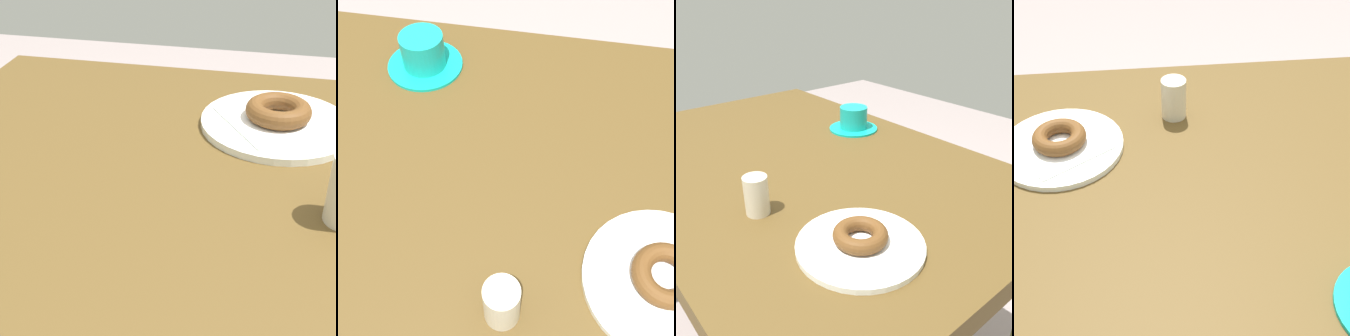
% 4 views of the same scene
% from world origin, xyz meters
% --- Properties ---
extents(table, '(1.25, 0.83, 0.77)m').
position_xyz_m(table, '(0.00, 0.00, 0.69)').
color(table, brown).
rests_on(table, ground_plane).
extents(plate_chocolate_ring, '(0.23, 0.23, 0.01)m').
position_xyz_m(plate_chocolate_ring, '(0.41, -0.13, 0.77)').
color(plate_chocolate_ring, white).
rests_on(plate_chocolate_ring, table).
extents(napkin_chocolate_ring, '(0.21, 0.21, 0.00)m').
position_xyz_m(napkin_chocolate_ring, '(0.41, -0.13, 0.78)').
color(napkin_chocolate_ring, white).
rests_on(napkin_chocolate_ring, plate_chocolate_ring).
extents(donut_chocolate_ring, '(0.10, 0.10, 0.03)m').
position_xyz_m(donut_chocolate_ring, '(0.41, -0.13, 0.80)').
color(donut_chocolate_ring, brown).
rests_on(donut_chocolate_ring, napkin_chocolate_ring).
extents(sugar_jar, '(0.05, 0.05, 0.08)m').
position_xyz_m(sugar_jar, '(0.18, -0.21, 0.81)').
color(sugar_jar, beige).
rests_on(sugar_jar, table).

